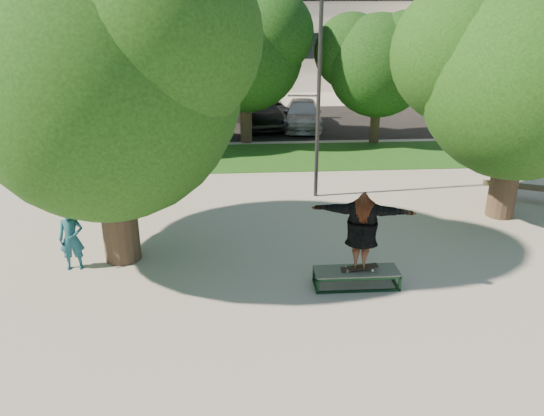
{
  "coord_description": "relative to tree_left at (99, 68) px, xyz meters",
  "views": [
    {
      "loc": [
        -1.47,
        -10.55,
        5.74
      ],
      "look_at": [
        -0.68,
        0.6,
        1.35
      ],
      "focal_mm": 35.0,
      "sensor_mm": 36.0,
      "label": 1
    }
  ],
  "objects": [
    {
      "name": "asphalt_strip",
      "position": [
        4.29,
        14.91,
        -4.42
      ],
      "size": [
        40.0,
        8.0,
        0.01
      ],
      "primitive_type": "cube",
      "color": "black",
      "rests_on": "ground"
    },
    {
      "name": "bg_tree_mid",
      "position": [
        3.22,
        10.98,
        -0.41
      ],
      "size": [
        5.76,
        4.92,
        6.24
      ],
      "color": "#38281E",
      "rests_on": "ground"
    },
    {
      "name": "bystander",
      "position": [
        -0.92,
        -0.51,
        -3.67
      ],
      "size": [
        0.58,
        0.42,
        1.5
      ],
      "primitive_type": "imported",
      "rotation": [
        0.0,
        0.0,
        0.11
      ],
      "color": "#194F61",
      "rests_on": "ground"
    },
    {
      "name": "bg_tree_right",
      "position": [
        8.73,
        10.47,
        -0.93
      ],
      "size": [
        5.04,
        4.31,
        5.43
      ],
      "color": "#38281E",
      "rests_on": "ground"
    },
    {
      "name": "car_grey",
      "position": [
        4.32,
        14.65,
        -3.75
      ],
      "size": [
        3.15,
        5.16,
        1.34
      ],
      "primitive_type": "imported",
      "rotation": [
        0.0,
        0.0,
        0.21
      ],
      "color": "#55555A",
      "rests_on": "asphalt_strip"
    },
    {
      "name": "ground",
      "position": [
        4.29,
        -1.09,
        -4.42
      ],
      "size": [
        120.0,
        120.0,
        0.0
      ],
      "primitive_type": "plane",
      "color": "#A39F96",
      "rests_on": "ground"
    },
    {
      "name": "grass_strip",
      "position": [
        5.29,
        8.41,
        -4.41
      ],
      "size": [
        30.0,
        4.0,
        0.02
      ],
      "primitive_type": "cube",
      "color": "#184513",
      "rests_on": "ground"
    },
    {
      "name": "lamppost",
      "position": [
        5.29,
        3.91,
        -1.27
      ],
      "size": [
        0.25,
        0.15,
        6.11
      ],
      "color": "#2D2D30",
      "rests_on": "ground"
    },
    {
      "name": "skater_rig",
      "position": [
        5.38,
        -1.77,
        -3.11
      ],
      "size": [
        2.18,
        1.07,
        1.79
      ],
      "rotation": [
        0.0,
        0.0,
        2.89
      ],
      "color": "white",
      "rests_on": "grind_box"
    },
    {
      "name": "car_dark",
      "position": [
        3.79,
        13.82,
        -3.65
      ],
      "size": [
        2.53,
        4.95,
        1.55
      ],
      "primitive_type": "imported",
      "rotation": [
        0.0,
        0.0,
        0.2
      ],
      "color": "black",
      "rests_on": "asphalt_strip"
    },
    {
      "name": "car_silver_a",
      "position": [
        -0.01,
        13.75,
        -3.64
      ],
      "size": [
        2.5,
        4.82,
        1.57
      ],
      "primitive_type": "imported",
      "rotation": [
        0.0,
        0.0,
        -0.15
      ],
      "color": "#A7A7AB",
      "rests_on": "asphalt_strip"
    },
    {
      "name": "bg_tree_left",
      "position": [
        -2.28,
        9.98,
        -0.69
      ],
      "size": [
        5.28,
        4.51,
        5.77
      ],
      "color": "#38281E",
      "rests_on": "ground"
    },
    {
      "name": "tree_left",
      "position": [
        0.0,
        0.0,
        0.0
      ],
      "size": [
        6.96,
        5.95,
        7.12
      ],
      "color": "#38281E",
      "rests_on": "ground"
    },
    {
      "name": "car_silver_b",
      "position": [
        6.07,
        13.53,
        -3.78
      ],
      "size": [
        2.27,
        4.57,
        1.27
      ],
      "primitive_type": "imported",
      "rotation": [
        0.0,
        0.0,
        -0.11
      ],
      "color": "#B3B4B8",
      "rests_on": "asphalt_strip"
    },
    {
      "name": "grind_box",
      "position": [
        5.33,
        -1.77,
        -4.23
      ],
      "size": [
        1.8,
        0.6,
        0.38
      ],
      "color": "black",
      "rests_on": "ground"
    },
    {
      "name": "tree_right",
      "position": [
        10.21,
        1.99,
        -0.33
      ],
      "size": [
        6.24,
        5.33,
        6.51
      ],
      "color": "#38281E",
      "rests_on": "ground"
    },
    {
      "name": "bench",
      "position": [
        11.89,
        3.03,
        -4.04
      ],
      "size": [
        2.85,
        1.55,
        0.45
      ],
      "rotation": [
        0.0,
        0.0,
        -0.42
      ],
      "color": "brown",
      "rests_on": "ground"
    }
  ]
}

